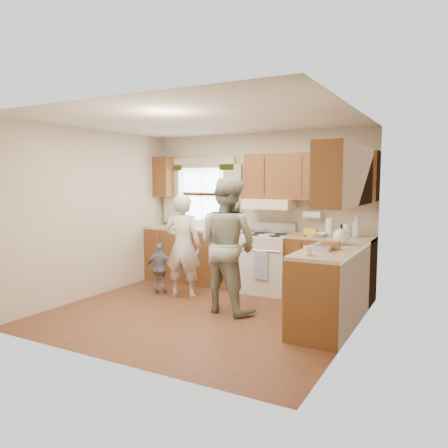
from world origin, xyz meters
The scene contains 6 objects.
room centered at (0.00, 0.00, 1.25)m, with size 3.80×3.80×3.80m.
kitchen_fixtures centered at (0.61, 1.08, 0.84)m, with size 3.80×2.25×2.15m.
stove centered at (0.30, 1.44, 0.47)m, with size 0.76×0.67×1.07m.
woman_left centered at (-0.67, 0.54, 0.77)m, with size 0.56×0.37×1.54m, color beige.
woman_right centered at (0.23, 0.24, 0.89)m, with size 0.87×0.68×1.79m, color #22382B.
child centered at (-1.07, 0.52, 0.40)m, with size 0.47×0.19×0.80m, color slate.
Camera 1 is at (2.92, -4.79, 1.75)m, focal length 35.00 mm.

